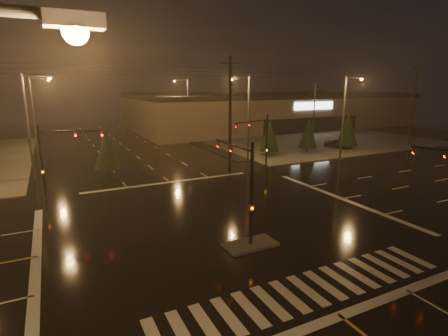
{
  "coord_description": "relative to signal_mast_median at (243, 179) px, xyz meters",
  "views": [
    {
      "loc": [
        -9.59,
        -19.85,
        8.99
      ],
      "look_at": [
        1.61,
        2.65,
        3.0
      ],
      "focal_mm": 28.0,
      "sensor_mm": 36.0,
      "label": 1
    }
  ],
  "objects": [
    {
      "name": "median_island",
      "position": [
        -0.0,
        -0.93,
        -3.68
      ],
      "size": [
        3.0,
        1.6,
        0.15
      ],
      "primitive_type": "cube",
      "color": "#4A4742",
      "rests_on": "ground"
    },
    {
      "name": "stop_bar_near",
      "position": [
        -0.0,
        -7.93,
        -3.75
      ],
      "size": [
        16.0,
        0.5,
        0.01
      ],
      "primitive_type": "cube",
      "color": "beige",
      "rests_on": "ground"
    },
    {
      "name": "utility_pole_2",
      "position": [
        38.0,
        17.07,
        2.38
      ],
      "size": [
        2.2,
        0.32,
        12.0
      ],
      "color": "black",
      "rests_on": "ground"
    },
    {
      "name": "car_parked",
      "position": [
        27.53,
        20.62,
        -3.09
      ],
      "size": [
        2.92,
        4.2,
        1.33
      ],
      "primitive_type": "imported",
      "rotation": [
        0.0,
        0.0,
        0.39
      ],
      "color": "black",
      "rests_on": "ground"
    },
    {
      "name": "conifer_1",
      "position": [
        21.35,
        19.97,
        -1.09
      ],
      "size": [
        2.51,
        2.51,
        4.63
      ],
      "color": "black",
      "rests_on": "ground"
    },
    {
      "name": "conifer_3",
      "position": [
        -4.7,
        19.63,
        -0.98
      ],
      "size": [
        2.65,
        2.65,
        4.84
      ],
      "color": "black",
      "rests_on": "ground"
    },
    {
      "name": "conifer_2",
      "position": [
        27.84,
        19.32,
        -0.78
      ],
      "size": [
        2.9,
        2.9,
        5.24
      ],
      "color": "black",
      "rests_on": "ground"
    },
    {
      "name": "streetlight_2",
      "position": [
        -11.18,
        37.07,
        2.05
      ],
      "size": [
        2.77,
        0.32,
        10.0
      ],
      "color": "#38383A",
      "rests_on": "ground"
    },
    {
      "name": "signal_mast_nw",
      "position": [
        -9.5,
        13.21,
        0.04
      ],
      "size": [
        4.84,
        1.86,
        6.0
      ],
      "color": "black",
      "rests_on": "ground"
    },
    {
      "name": "retail_building",
      "position": [
        35.0,
        49.06,
        0.09
      ],
      "size": [
        60.2,
        28.3,
        7.2
      ],
      "color": "#6D5D4E",
      "rests_on": "ground"
    },
    {
      "name": "stop_bar_far",
      "position": [
        -0.0,
        14.07,
        -3.75
      ],
      "size": [
        16.0,
        0.5,
        0.01
      ],
      "primitive_type": "cube",
      "color": "beige",
      "rests_on": "ground"
    },
    {
      "name": "signal_mast_ne",
      "position": [
        9.5,
        13.21,
        0.04
      ],
      "size": [
        4.84,
        1.86,
        6.0
      ],
      "color": "black",
      "rests_on": "ground"
    },
    {
      "name": "utility_pole_1",
      "position": [
        8.0,
        17.07,
        2.38
      ],
      "size": [
        2.2,
        0.32,
        12.0
      ],
      "color": "black",
      "rests_on": "ground"
    },
    {
      "name": "sidewalk_ne",
      "position": [
        30.0,
        33.07,
        -3.69
      ],
      "size": [
        36.0,
        36.0,
        0.12
      ],
      "primitive_type": "cube",
      "color": "#4A4742",
      "rests_on": "ground"
    },
    {
      "name": "conifer_0",
      "position": [
        15.49,
        20.46,
        -1.05
      ],
      "size": [
        2.56,
        2.56,
        4.7
      ],
      "color": "black",
      "rests_on": "ground"
    },
    {
      "name": "crosswalk",
      "position": [
        -0.0,
        -5.93,
        -3.75
      ],
      "size": [
        15.0,
        2.6,
        0.01
      ],
      "primitive_type": "cube",
      "color": "beige",
      "rests_on": "ground"
    },
    {
      "name": "signal_mast_median",
      "position": [
        0.0,
        0.0,
        0.0
      ],
      "size": [
        0.25,
        4.59,
        6.0
      ],
      "color": "black",
      "rests_on": "ground"
    },
    {
      "name": "ground",
      "position": [
        -0.0,
        3.07,
        -3.75
      ],
      "size": [
        140.0,
        140.0,
        0.0
      ],
      "primitive_type": "plane",
      "color": "black",
      "rests_on": "ground"
    },
    {
      "name": "streetlight_6",
      "position": [
        22.0,
        14.26,
        2.05
      ],
      "size": [
        0.32,
        2.77,
        10.0
      ],
      "color": "#38383A",
      "rests_on": "ground"
    },
    {
      "name": "streetlight_1",
      "position": [
        -11.18,
        21.07,
        2.05
      ],
      "size": [
        2.77,
        0.32,
        10.0
      ],
      "color": "#38383A",
      "rests_on": "ground"
    },
    {
      "name": "parking_lot",
      "position": [
        35.0,
        31.07,
        -3.71
      ],
      "size": [
        50.0,
        24.0,
        0.08
      ],
      "primitive_type": "cube",
      "color": "black",
      "rests_on": "ground"
    },
    {
      "name": "streetlight_4",
      "position": [
        11.18,
        39.07,
        2.05
      ],
      "size": [
        2.77,
        0.32,
        10.0
      ],
      "color": "#38383A",
      "rests_on": "ground"
    },
    {
      "name": "streetlight_3",
      "position": [
        11.18,
        19.07,
        2.05
      ],
      "size": [
        2.77,
        0.32,
        10.0
      ],
      "color": "#38383A",
      "rests_on": "ground"
    }
  ]
}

